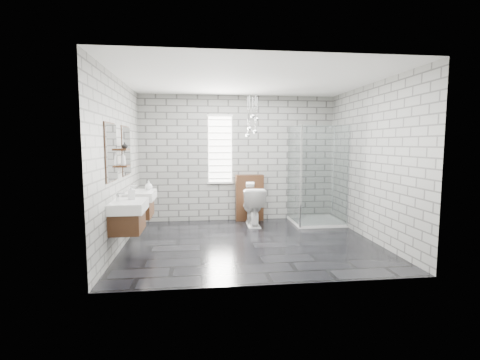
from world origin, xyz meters
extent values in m
cube|color=black|center=(0.00, 0.00, -0.01)|extent=(4.20, 3.60, 0.02)
cube|color=white|center=(0.00, 0.00, 2.71)|extent=(4.20, 3.60, 0.02)
cube|color=gray|center=(0.00, 1.81, 1.35)|extent=(4.20, 0.02, 2.70)
cube|color=gray|center=(0.00, -1.81, 1.35)|extent=(4.20, 0.02, 2.70)
cube|color=gray|center=(-2.11, 0.00, 1.35)|extent=(0.02, 3.60, 2.70)
cube|color=gray|center=(2.11, 0.00, 1.35)|extent=(0.02, 3.60, 2.70)
cube|color=#452815|center=(-1.89, -0.62, 0.55)|extent=(0.42, 0.62, 0.30)
cube|color=silver|center=(-1.69, -0.62, 0.58)|extent=(0.02, 0.35, 0.01)
cube|color=white|center=(-1.87, -0.62, 0.77)|extent=(0.47, 0.70, 0.15)
cylinder|color=silver|center=(-2.02, -0.62, 0.91)|extent=(0.04, 0.04, 0.12)
cylinder|color=silver|center=(-1.97, -0.62, 0.96)|extent=(0.10, 0.02, 0.02)
cube|color=white|center=(-2.08, -0.62, 1.55)|extent=(0.03, 0.55, 0.80)
cube|color=#452815|center=(-2.09, -0.62, 1.55)|extent=(0.01, 0.59, 0.84)
cube|color=#452815|center=(-1.89, 0.41, 0.55)|extent=(0.42, 0.62, 0.30)
cube|color=silver|center=(-1.69, 0.41, 0.58)|extent=(0.02, 0.35, 0.01)
cube|color=white|center=(-1.87, 0.41, 0.77)|extent=(0.47, 0.70, 0.15)
cylinder|color=silver|center=(-2.02, 0.41, 0.91)|extent=(0.04, 0.04, 0.12)
cylinder|color=silver|center=(-1.97, 0.41, 0.96)|extent=(0.10, 0.02, 0.02)
cube|color=white|center=(-2.08, 0.41, 1.55)|extent=(0.03, 0.55, 0.80)
cube|color=#452815|center=(-2.09, 0.41, 1.55)|extent=(0.01, 0.59, 0.84)
cube|color=#452815|center=(-2.03, -0.05, 1.32)|extent=(0.14, 0.30, 0.03)
cube|color=#452815|center=(-2.03, -0.05, 1.58)|extent=(0.14, 0.30, 0.03)
cube|color=white|center=(-0.40, 1.79, 1.55)|extent=(0.50, 0.02, 1.40)
cube|color=white|center=(-0.40, 1.77, 2.27)|extent=(0.56, 0.04, 0.04)
cube|color=white|center=(-0.40, 1.77, 0.83)|extent=(0.56, 0.04, 0.04)
cube|color=white|center=(-0.40, 1.77, 0.92)|extent=(0.48, 0.01, 0.02)
cube|color=white|center=(-0.40, 1.77, 1.06)|extent=(0.48, 0.01, 0.02)
cube|color=white|center=(-0.40, 1.77, 1.20)|extent=(0.48, 0.01, 0.02)
cube|color=white|center=(-0.40, 1.77, 1.34)|extent=(0.48, 0.01, 0.02)
cube|color=white|center=(-0.40, 1.77, 1.48)|extent=(0.48, 0.01, 0.02)
cube|color=white|center=(-0.40, 1.77, 1.62)|extent=(0.48, 0.01, 0.02)
cube|color=white|center=(-0.40, 1.77, 1.76)|extent=(0.48, 0.01, 0.02)
cube|color=white|center=(-0.40, 1.77, 1.90)|extent=(0.48, 0.01, 0.02)
cube|color=white|center=(-0.40, 1.77, 2.04)|extent=(0.48, 0.01, 0.03)
cube|color=white|center=(-0.40, 1.77, 2.18)|extent=(0.48, 0.01, 0.03)
cube|color=#452815|center=(0.23, 1.70, 0.50)|extent=(0.60, 0.20, 1.00)
cube|color=silver|center=(0.23, 1.60, 0.80)|extent=(0.18, 0.01, 0.12)
cube|color=white|center=(1.60, 1.30, 0.03)|extent=(1.00, 1.00, 0.06)
cube|color=silver|center=(1.60, 0.81, 1.03)|extent=(1.00, 0.01, 2.00)
cube|color=silver|center=(1.11, 1.30, 1.03)|extent=(0.01, 1.00, 2.00)
cube|color=silver|center=(1.11, 0.81, 1.03)|extent=(0.03, 0.03, 2.00)
cube|color=silver|center=(2.08, 0.81, 1.03)|extent=(0.03, 0.03, 2.00)
cylinder|color=silver|center=(2.04, 1.50, 1.10)|extent=(0.02, 0.02, 1.80)
cylinder|color=silver|center=(1.96, 1.50, 2.02)|extent=(0.14, 0.14, 0.02)
sphere|color=silver|center=(0.17, 1.30, 1.97)|extent=(0.09, 0.09, 0.09)
cylinder|color=silver|center=(0.17, 1.30, 2.36)|extent=(0.01, 0.01, 0.68)
sphere|color=silver|center=(0.29, 1.31, 1.92)|extent=(0.09, 0.09, 0.09)
cylinder|color=silver|center=(0.29, 1.31, 2.33)|extent=(0.01, 0.01, 0.74)
sphere|color=silver|center=(0.25, 1.40, 2.23)|extent=(0.09, 0.09, 0.09)
cylinder|color=silver|center=(0.25, 1.40, 2.49)|extent=(0.01, 0.01, 0.42)
sphere|color=silver|center=(0.15, 1.41, 1.84)|extent=(0.09, 0.09, 0.09)
cylinder|color=silver|center=(0.15, 1.41, 2.29)|extent=(0.01, 0.01, 0.81)
sphere|color=silver|center=(0.34, 1.42, 2.18)|extent=(0.09, 0.09, 0.09)
cylinder|color=silver|center=(0.34, 1.42, 2.46)|extent=(0.01, 0.01, 0.48)
imported|color=white|center=(0.23, 1.23, 0.39)|extent=(0.46, 0.78, 0.79)
imported|color=#B2B2B2|center=(-1.85, -0.47, 0.96)|extent=(0.12, 0.12, 0.22)
imported|color=#B2B2B2|center=(-1.75, 0.57, 0.93)|extent=(0.13, 0.13, 0.17)
imported|color=#B2B2B2|center=(-2.02, -0.15, 1.44)|extent=(0.08, 0.08, 0.21)
imported|color=#B2B2B2|center=(-2.02, 0.00, 1.64)|extent=(0.11, 0.11, 0.10)
camera|label=1|loc=(-0.85, -5.71, 1.67)|focal=26.00mm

